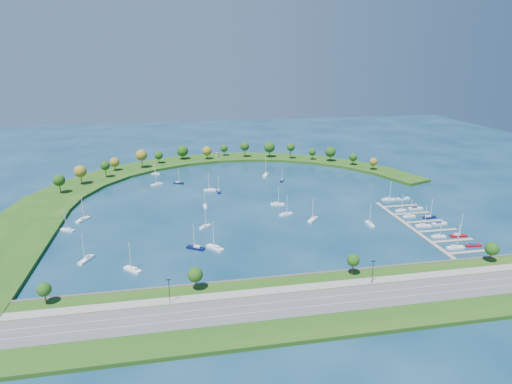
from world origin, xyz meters
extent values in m
plane|color=#082B45|center=(0.00, 0.00, 0.00)|extent=(700.00, 700.00, 0.00)
cube|color=#194A13|center=(0.00, -124.00, 0.80)|extent=(420.00, 42.00, 1.60)
cube|color=#474442|center=(0.00, -102.50, 0.90)|extent=(420.00, 1.20, 1.80)
cube|color=#515154|center=(0.00, -124.00, 1.66)|extent=(420.00, 16.00, 0.12)
cube|color=gray|center=(0.00, -113.00, 1.66)|extent=(420.00, 5.00, 0.12)
cube|color=silver|center=(0.00, -126.50, 1.73)|extent=(420.00, 0.15, 0.02)
cube|color=silver|center=(0.00, -121.50, 1.73)|extent=(420.00, 0.15, 0.02)
cylinder|color=#382314|center=(-95.00, -107.00, 4.05)|extent=(0.56, 0.56, 4.90)
sphere|color=#1F4611|center=(-95.00, -107.00, 7.54)|extent=(5.20, 5.20, 5.20)
cylinder|color=#382314|center=(-40.00, -107.00, 4.22)|extent=(0.56, 0.56, 5.25)
sphere|color=#1F4611|center=(-40.00, -107.00, 8.05)|extent=(6.00, 6.00, 6.00)
cylinder|color=#382314|center=(25.00, -107.00, 4.40)|extent=(0.56, 0.56, 5.60)
sphere|color=#1F4611|center=(25.00, -107.00, 8.24)|extent=(5.20, 5.20, 5.20)
cylinder|color=#382314|center=(90.00, -107.00, 4.05)|extent=(0.56, 0.56, 4.90)
sphere|color=#1F4611|center=(90.00, -107.00, 7.70)|extent=(6.00, 6.00, 6.00)
cylinder|color=black|center=(-50.00, -115.00, 6.60)|extent=(0.24, 0.24, 10.00)
cylinder|color=black|center=(30.00, -115.00, 6.60)|extent=(0.24, 0.24, 10.00)
cube|color=#194A13|center=(-126.75, 7.81, 1.00)|extent=(43.73, 48.72, 2.00)
cube|color=#194A13|center=(-118.83, 37.57, 1.00)|extent=(50.23, 54.30, 2.00)
cube|color=#194A13|center=(-104.03, 64.58, 1.00)|extent=(54.07, 56.09, 2.00)
cube|color=#194A13|center=(-83.21, 87.27, 1.00)|extent=(55.20, 54.07, 2.00)
cube|color=#194A13|center=(-57.57, 104.32, 1.00)|extent=(53.65, 48.47, 2.00)
cube|color=#194A13|center=(-28.60, 114.76, 1.00)|extent=(49.62, 39.75, 2.00)
cube|color=#194A13|center=(2.03, 117.98, 1.00)|extent=(44.32, 29.96, 2.00)
cube|color=#194A13|center=(32.54, 113.79, 1.00)|extent=(49.49, 38.05, 2.00)
cube|color=#194A13|center=(61.17, 102.44, 1.00)|extent=(51.13, 44.12, 2.00)
cube|color=#194A13|center=(86.25, 84.58, 1.00)|extent=(49.19, 47.96, 2.00)
cube|color=#194A13|center=(106.34, 61.24, 1.00)|extent=(43.90, 49.49, 2.00)
cube|color=#194A13|center=(120.28, 33.78, 1.00)|extent=(35.67, 48.74, 2.00)
cube|color=#194A13|center=(-126.75, -47.59, 0.95)|extent=(36.00, 130.81, 1.90)
cylinder|color=#382314|center=(-121.29, 31.95, 5.77)|extent=(0.56, 0.56, 7.53)
sphere|color=#1F4611|center=(-121.29, 31.95, 11.09)|extent=(7.78, 7.78, 7.78)
cylinder|color=#382314|center=(-111.54, 50.89, 5.94)|extent=(0.56, 0.56, 7.88)
sphere|color=olive|center=(-111.54, 50.89, 11.60)|extent=(8.60, 8.60, 8.60)
cylinder|color=#382314|center=(-97.04, 66.22, 5.94)|extent=(0.56, 0.56, 7.89)
sphere|color=#1F4611|center=(-97.04, 66.22, 11.27)|extent=(6.93, 6.93, 6.93)
cylinder|color=#382314|center=(-92.94, 85.86, 4.65)|extent=(0.56, 0.56, 5.30)
sphere|color=olive|center=(-92.94, 85.86, 8.82)|extent=(7.56, 7.56, 7.56)
cylinder|color=#382314|center=(-72.37, 90.37, 6.40)|extent=(0.56, 0.56, 8.80)
sphere|color=olive|center=(-72.37, 90.37, 12.61)|extent=(9.04, 9.04, 9.04)
cylinder|color=#382314|center=(-59.49, 103.51, 4.77)|extent=(0.56, 0.56, 5.53)
sphere|color=#1F4611|center=(-59.49, 103.51, 8.92)|extent=(6.95, 6.95, 6.95)
cylinder|color=#382314|center=(-39.43, 114.84, 4.72)|extent=(0.56, 0.56, 5.43)
sphere|color=#1F4611|center=(-39.43, 114.84, 9.38)|extent=(9.75, 9.75, 9.75)
cylinder|color=#382314|center=(-18.51, 111.29, 4.87)|extent=(0.56, 0.56, 5.74)
sphere|color=olive|center=(-18.51, 111.29, 9.37)|extent=(8.18, 8.18, 8.18)
cylinder|color=#382314|center=(-2.35, 121.84, 4.79)|extent=(0.56, 0.56, 5.58)
sphere|color=#1F4611|center=(-2.35, 121.84, 8.91)|extent=(6.64, 6.64, 6.64)
cylinder|color=#382314|center=(15.09, 112.82, 6.14)|extent=(0.56, 0.56, 8.28)
sphere|color=#1F4611|center=(15.09, 112.82, 11.87)|extent=(7.94, 7.94, 7.94)
cylinder|color=#382314|center=(36.56, 108.56, 5.59)|extent=(0.56, 0.56, 7.18)
sphere|color=#1F4611|center=(36.56, 108.56, 11.10)|extent=(9.56, 9.56, 9.56)
cylinder|color=#382314|center=(53.62, 99.58, 6.43)|extent=(0.56, 0.56, 8.86)
sphere|color=#1F4611|center=(53.62, 99.58, 12.27)|extent=(7.01, 7.01, 7.01)
cylinder|color=#382314|center=(71.00, 92.30, 4.82)|extent=(0.56, 0.56, 5.64)
sphere|color=#1F4611|center=(71.00, 92.30, 8.86)|extent=(6.14, 6.14, 6.14)
cylinder|color=#382314|center=(84.45, 84.11, 5.22)|extent=(0.56, 0.56, 6.43)
sphere|color=#1F4611|center=(84.45, 84.11, 10.21)|extent=(8.87, 8.87, 8.87)
cylinder|color=#382314|center=(98.35, 67.99, 4.67)|extent=(0.56, 0.56, 5.34)
sphere|color=#1F4611|center=(98.35, 67.99, 8.67)|extent=(6.67, 6.67, 6.67)
cylinder|color=#382314|center=(108.00, 50.51, 4.69)|extent=(0.56, 0.56, 5.39)
sphere|color=olive|center=(108.00, 50.51, 8.66)|extent=(6.35, 6.35, 6.35)
cylinder|color=gray|center=(-9.30, 117.90, 3.90)|extent=(2.20, 2.20, 3.79)
cylinder|color=gray|center=(-9.30, 117.90, 5.94)|extent=(2.60, 2.60, 0.30)
cube|color=gray|center=(78.00, -61.00, 0.35)|extent=(2.20, 82.00, 0.40)
cube|color=gray|center=(90.10, -94.00, 0.35)|extent=(22.00, 2.00, 0.40)
cylinder|color=#382314|center=(101.00, -94.00, 0.60)|extent=(0.36, 0.36, 1.60)
cube|color=gray|center=(90.10, -80.80, 0.35)|extent=(22.00, 2.00, 0.40)
cylinder|color=#382314|center=(101.00, -80.80, 0.60)|extent=(0.36, 0.36, 1.60)
cube|color=gray|center=(90.10, -67.60, 0.35)|extent=(22.00, 2.00, 0.40)
cylinder|color=#382314|center=(101.00, -67.60, 0.60)|extent=(0.36, 0.36, 1.60)
cube|color=gray|center=(90.10, -54.40, 0.35)|extent=(22.00, 2.00, 0.40)
cylinder|color=#382314|center=(101.00, -54.40, 0.60)|extent=(0.36, 0.36, 1.60)
cube|color=gray|center=(90.10, -41.20, 0.35)|extent=(22.00, 2.00, 0.40)
cylinder|color=#382314|center=(101.00, -41.20, 0.60)|extent=(0.36, 0.36, 1.60)
cube|color=gray|center=(90.10, -28.00, 0.35)|extent=(22.00, 2.00, 0.40)
cylinder|color=#382314|center=(101.00, -28.00, 0.60)|extent=(0.36, 0.36, 1.60)
cube|color=white|center=(-103.91, -30.95, 0.48)|extent=(8.00, 5.80, 0.95)
cube|color=silver|center=(-103.22, -31.33, 1.28)|extent=(3.18, 2.71, 0.67)
cylinder|color=silver|center=(-104.46, -30.64, 6.30)|extent=(0.32, 0.32, 10.70)
cube|color=white|center=(-98.59, -16.78, 0.56)|extent=(7.28, 9.29, 1.12)
cube|color=silver|center=(-99.09, -17.57, 1.52)|extent=(3.32, 3.75, 0.79)
cylinder|color=silver|center=(-98.18, -16.15, 7.45)|extent=(0.32, 0.32, 12.64)
cube|color=#090E39|center=(-17.89, 21.29, 0.47)|extent=(2.38, 7.85, 0.94)
cube|color=silver|center=(-17.91, 22.07, 1.26)|extent=(1.60, 2.77, 0.66)
cylinder|color=silver|center=(-17.87, 20.67, 6.20)|extent=(0.32, 0.32, 10.53)
cube|color=white|center=(-28.82, -67.91, 0.59)|extent=(8.36, 9.27, 1.17)
cube|color=silver|center=(-28.20, -68.66, 1.58)|extent=(3.66, 3.86, 0.82)
cylinder|color=silver|center=(-29.32, -67.31, 7.77)|extent=(0.32, 0.32, 13.20)
cube|color=white|center=(-31.51, -39.41, 0.43)|extent=(6.69, 6.28, 0.86)
cube|color=silver|center=(-32.04, -39.89, 1.16)|extent=(2.81, 2.72, 0.60)
cylinder|color=silver|center=(-31.08, -39.03, 5.71)|extent=(0.32, 0.32, 9.69)
cube|color=white|center=(15.52, -11.34, 0.50)|extent=(8.71, 4.04, 1.01)
cube|color=silver|center=(14.70, -11.17, 1.36)|extent=(3.22, 2.22, 0.71)
cylinder|color=silver|center=(16.18, -11.48, 6.68)|extent=(0.32, 0.32, 11.34)
cube|color=white|center=(16.34, -29.37, 0.48)|extent=(8.36, 4.80, 0.97)
cube|color=silver|center=(15.58, -29.64, 1.31)|extent=(3.19, 2.43, 0.68)
cylinder|color=silver|center=(16.95, -29.16, 6.42)|extent=(0.32, 0.32, 10.90)
cube|color=#090E39|center=(-38.01, -65.99, 0.54)|extent=(9.04, 6.91, 1.09)
cube|color=silver|center=(-37.24, -66.46, 1.47)|extent=(3.63, 3.17, 0.76)
cylinder|color=silver|center=(-38.62, -65.61, 7.20)|extent=(0.32, 0.32, 12.22)
cube|color=white|center=(58.08, -52.68, 0.49)|extent=(2.40, 8.20, 0.98)
cube|color=silver|center=(58.07, -53.50, 1.32)|extent=(1.64, 2.88, 0.69)
cylinder|color=silver|center=(58.09, -52.03, 6.49)|extent=(0.32, 0.32, 11.02)
cube|color=white|center=(-59.61, 46.23, 0.52)|extent=(8.70, 6.32, 1.03)
cube|color=silver|center=(-58.86, 46.65, 1.40)|extent=(3.46, 2.95, 0.72)
cylinder|color=silver|center=(-60.21, 45.90, 6.85)|extent=(0.32, 0.32, 11.64)
cube|color=white|center=(-29.04, -6.40, 0.43)|extent=(2.28, 7.28, 0.86)
cube|color=silver|center=(-29.01, -5.68, 1.17)|extent=(1.50, 2.57, 0.61)
cylinder|color=silver|center=(-29.06, -6.98, 5.73)|extent=(0.32, 0.32, 9.73)
cube|color=white|center=(-61.54, 76.31, 0.41)|extent=(7.02, 3.53, 0.81)
cube|color=silver|center=(-60.89, 76.14, 1.09)|extent=(2.62, 1.88, 0.57)
cylinder|color=silver|center=(-62.06, 76.44, 5.37)|extent=(0.32, 0.32, 9.12)
cube|color=white|center=(-66.13, -83.31, 0.55)|extent=(8.28, 8.32, 1.10)
cube|color=silver|center=(-65.48, -83.96, 1.49)|extent=(3.54, 3.54, 0.77)
cylinder|color=silver|center=(-66.65, -82.79, 7.29)|extent=(0.32, 0.32, 12.38)
cube|color=white|center=(-23.43, 25.57, 0.51)|extent=(8.73, 3.62, 1.02)
cube|color=silver|center=(-22.60, 25.44, 1.37)|extent=(3.18, 2.09, 0.71)
cylinder|color=silver|center=(-24.10, 25.67, 6.73)|extent=(0.32, 0.32, 11.44)
cube|color=white|center=(22.51, 56.58, 0.60)|extent=(6.87, 10.31, 1.21)
cube|color=silver|center=(22.94, 57.49, 1.63)|extent=(3.30, 4.03, 0.85)
cylinder|color=silver|center=(22.16, 55.85, 8.01)|extent=(0.32, 0.32, 13.60)
cube|color=white|center=(29.24, -40.46, 0.54)|extent=(7.84, 8.36, 1.08)
cube|color=silver|center=(29.83, -39.79, 1.45)|extent=(3.40, 3.51, 0.75)
cylinder|color=silver|center=(28.76, -41.00, 7.13)|extent=(0.32, 0.32, 12.10)
cube|color=#090E39|center=(-44.32, 46.84, 0.45)|extent=(7.72, 5.19, 0.91)
cube|color=silver|center=(-45.00, 47.17, 1.22)|extent=(3.02, 2.48, 0.63)
cylinder|color=silver|center=(-43.78, 46.58, 6.00)|extent=(0.32, 0.32, 10.19)
cube|color=#090E39|center=(31.23, 39.73, 0.43)|extent=(4.61, 7.40, 0.86)
cube|color=silver|center=(31.51, 40.39, 1.16)|extent=(2.26, 2.86, 0.60)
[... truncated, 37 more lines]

